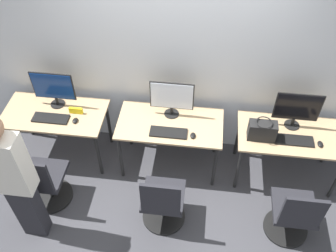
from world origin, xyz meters
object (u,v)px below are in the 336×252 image
object	(u,v)px
mouse_right	(320,144)
mouse_left	(75,121)
office_chair_center	(163,203)
keyboard_center	(168,133)
person_left	(14,178)
monitor_left	(53,88)
keyboard_right	(294,140)
keyboard_left	(51,118)
office_chair_left	(44,182)
monitor_center	(172,98)
office_chair_right	(293,216)
mouse_center	(193,136)
monitor_right	(297,109)
handbag	(262,130)

from	to	relation	value
mouse_right	mouse_left	bearing A→B (deg)	179.63
office_chair_center	keyboard_center	bearing A→B (deg)	92.13
person_left	office_chair_center	size ratio (longest dim) A/B	1.94
monitor_left	mouse_left	xyz separation A→B (m)	(0.29, -0.26, -0.24)
monitor_left	person_left	bearing A→B (deg)	-87.84
keyboard_right	keyboard_left	bearing A→B (deg)	-179.93
office_chair_left	keyboard_center	world-z (taller)	office_chair_left
monitor_left	office_chair_left	size ratio (longest dim) A/B	0.56
keyboard_center	mouse_right	xyz separation A→B (m)	(1.65, 0.03, 0.01)
mouse_right	person_left	bearing A→B (deg)	-161.89
mouse_left	keyboard_right	bearing A→B (deg)	0.19
keyboard_center	mouse_right	bearing A→B (deg)	1.04
monitor_center	office_chair_right	bearing A→B (deg)	-35.04
mouse_center	mouse_right	size ratio (longest dim) A/B	1.00
monitor_left	keyboard_right	size ratio (longest dim) A/B	1.19
monitor_right	keyboard_right	bearing A→B (deg)	-90.00
monitor_center	office_chair_center	xyz separation A→B (m)	(0.03, -0.99, -0.62)
keyboard_left	monitor_center	size ratio (longest dim) A/B	0.84
keyboard_right	handbag	xyz separation A→B (m)	(-0.36, 0.00, 0.11)
keyboard_left	handbag	bearing A→B (deg)	0.19
monitor_center	mouse_right	world-z (taller)	monitor_center
keyboard_center	mouse_center	world-z (taller)	mouse_center
mouse_left	mouse_center	size ratio (longest dim) A/B	1.00
mouse_left	office_chair_left	xyz separation A→B (m)	(-0.24, -0.63, -0.38)
keyboard_left	keyboard_right	distance (m)	2.75
keyboard_center	mouse_center	distance (m)	0.28
monitor_right	mouse_left	bearing A→B (deg)	-174.23
office_chair_left	office_chair_center	size ratio (longest dim) A/B	1.00
keyboard_right	handbag	distance (m)	0.38
office_chair_center	mouse_left	bearing A→B (deg)	146.69
keyboard_left	handbag	world-z (taller)	handbag
office_chair_center	handbag	distance (m)	1.32
keyboard_left	mouse_left	world-z (taller)	mouse_left
monitor_center	keyboard_center	xyz separation A→B (m)	(0.00, -0.31, -0.24)
keyboard_left	person_left	xyz separation A→B (m)	(0.05, -1.00, 0.22)
person_left	office_chair_center	bearing A→B (deg)	11.05
monitor_left	office_chair_left	bearing A→B (deg)	-86.27
keyboard_center	monitor_right	size ratio (longest dim) A/B	0.84
keyboard_left	keyboard_right	size ratio (longest dim) A/B	1.00
mouse_center	office_chair_center	distance (m)	0.80
monitor_center	keyboard_left	bearing A→B (deg)	-169.46
monitor_left	office_chair_right	size ratio (longest dim) A/B	0.56
keyboard_left	office_chair_center	distance (m)	1.63
mouse_left	office_chair_left	distance (m)	0.77
office_chair_center	keyboard_right	world-z (taller)	office_chair_center
monitor_left	keyboard_right	distance (m)	2.78
office_chair_center	mouse_center	bearing A→B (deg)	69.41
keyboard_left	monitor_right	size ratio (longest dim) A/B	0.84
person_left	keyboard_right	distance (m)	2.89
keyboard_right	mouse_left	bearing A→B (deg)	-179.81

